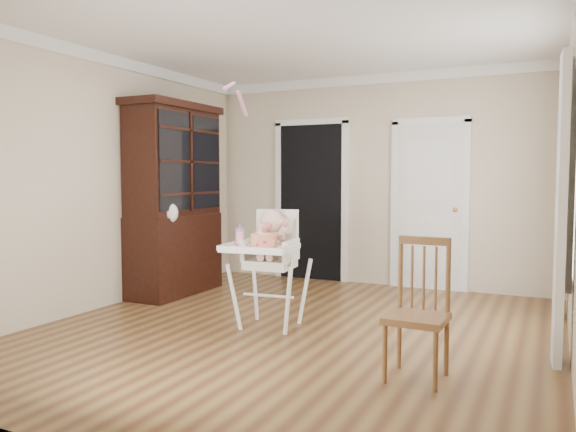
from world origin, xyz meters
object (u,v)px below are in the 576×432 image
at_px(cake, 263,241).
at_px(china_cabinet, 174,199).
at_px(dining_chair, 418,313).
at_px(high_chair, 270,254).
at_px(sippy_cup, 240,236).

xyz_separation_m(cake, china_cabinet, (-1.78, 1.10, 0.30)).
height_order(cake, dining_chair, dining_chair).
relative_size(high_chair, china_cabinet, 0.49).
bearing_deg(high_chair, cake, -82.53).
height_order(china_cabinet, dining_chair, china_cabinet).
bearing_deg(high_chair, china_cabinet, 148.15).
relative_size(high_chair, sippy_cup, 5.61).
bearing_deg(dining_chair, china_cabinet, 155.98).
xyz_separation_m(cake, sippy_cup, (-0.29, 0.10, 0.02)).
xyz_separation_m(high_chair, china_cabinet, (-1.72, 0.85, 0.44)).
xyz_separation_m(high_chair, cake, (0.06, -0.26, 0.15)).
bearing_deg(sippy_cup, china_cabinet, 145.96).
bearing_deg(china_cabinet, sippy_cup, -34.04).
distance_m(high_chair, china_cabinet, 1.97).
xyz_separation_m(sippy_cup, china_cabinet, (-1.49, 1.01, 0.27)).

